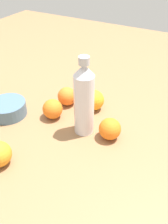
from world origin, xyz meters
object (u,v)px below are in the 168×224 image
object	(u,v)px
orange_2	(110,129)
orange_3	(94,100)
water_bottle	(84,99)
orange_0	(67,96)
orange_1	(53,109)
ceramic_bowl	(8,109)

from	to	relation	value
orange_2	orange_3	size ratio (longest dim) A/B	0.93
orange_2	orange_3	xyz separation A→B (m)	(0.12, -0.12, 0.00)
water_bottle	orange_3	world-z (taller)	water_bottle
orange_0	orange_1	bearing A→B (deg)	89.95
orange_1	ceramic_bowl	bearing A→B (deg)	22.95
orange_1	ceramic_bowl	world-z (taller)	orange_1
orange_0	ceramic_bowl	xyz separation A→B (m)	(0.16, 0.17, -0.01)
orange_0	orange_2	bearing A→B (deg)	156.29
orange_2	ceramic_bowl	bearing A→B (deg)	9.45
water_bottle	orange_0	bearing A→B (deg)	58.41
orange_1	ceramic_bowl	size ratio (longest dim) A/B	0.54
water_bottle	orange_1	size ratio (longest dim) A/B	3.74
orange_3	ceramic_bowl	bearing A→B (deg)	35.28
orange_3	orange_1	bearing A→B (deg)	48.31
orange_3	ceramic_bowl	world-z (taller)	orange_3
orange_0	orange_1	xyz separation A→B (m)	(0.00, 0.10, 0.00)
orange_3	orange_2	bearing A→B (deg)	134.86
orange_2	ceramic_bowl	world-z (taller)	orange_2
water_bottle	orange_3	bearing A→B (deg)	19.85
orange_2	ceramic_bowl	xyz separation A→B (m)	(0.39, 0.07, -0.01)
orange_0	orange_2	size ratio (longest dim) A/B	0.99
orange_3	water_bottle	bearing A→B (deg)	102.78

